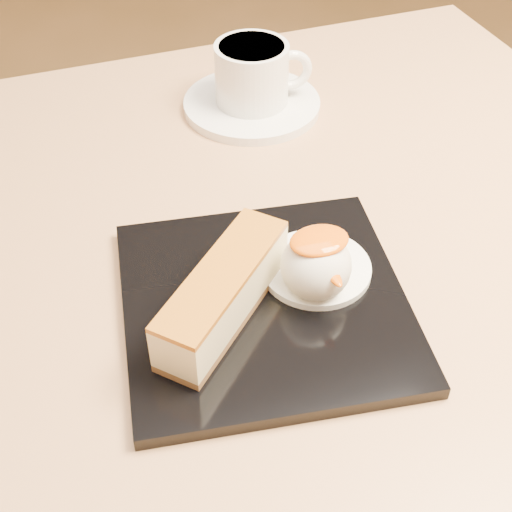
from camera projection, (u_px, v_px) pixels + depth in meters
name	position (u px, v px, depth m)	size (l,w,h in m)	color
table	(288.00, 370.00, 0.72)	(0.80, 0.80, 0.72)	black
dessert_plate	(265.00, 304.00, 0.56)	(0.22, 0.22, 0.01)	black
cheesecake	(223.00, 293.00, 0.53)	(0.13, 0.13, 0.05)	brown
cream_smear	(316.00, 268.00, 0.58)	(0.09, 0.09, 0.01)	white
ice_cream_scoop	(316.00, 266.00, 0.55)	(0.06, 0.06, 0.06)	white
mango_sauce	(319.00, 241.00, 0.53)	(0.05, 0.04, 0.01)	#E25A07
mint_sprig	(271.00, 253.00, 0.59)	(0.03, 0.02, 0.00)	#297F2E
saucer	(252.00, 104.00, 0.78)	(0.15, 0.15, 0.01)	white
coffee_cup	(254.00, 73.00, 0.76)	(0.11, 0.08, 0.06)	white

